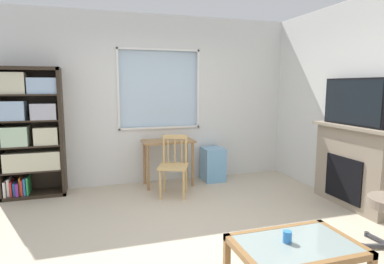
# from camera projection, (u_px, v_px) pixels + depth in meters

# --- Properties ---
(ground) EXTENTS (5.82, 5.53, 0.02)m
(ground) POSITION_uv_depth(u_px,v_px,m) (190.00, 239.00, 3.50)
(ground) COLOR beige
(wall_back_with_window) EXTENTS (4.82, 0.15, 2.78)m
(wall_back_with_window) POSITION_uv_depth(u_px,v_px,m) (150.00, 101.00, 5.44)
(wall_back_with_window) COLOR silver
(wall_back_with_window) RESTS_ON ground
(wall_right) EXTENTS (0.12, 4.73, 2.78)m
(wall_right) POSITION_uv_depth(u_px,v_px,m) (380.00, 105.00, 4.03)
(wall_right) COLOR silver
(wall_right) RESTS_ON ground
(bookshelf) EXTENTS (0.90, 0.38, 1.89)m
(bookshelf) POSITION_uv_depth(u_px,v_px,m) (30.00, 130.00, 4.73)
(bookshelf) COLOR #2D2319
(bookshelf) RESTS_ON ground
(desk_under_window) EXTENTS (0.83, 0.45, 0.75)m
(desk_under_window) POSITION_uv_depth(u_px,v_px,m) (168.00, 149.00, 5.29)
(desk_under_window) COLOR #A37547
(desk_under_window) RESTS_ON ground
(wooden_chair) EXTENTS (0.54, 0.53, 0.90)m
(wooden_chair) POSITION_uv_depth(u_px,v_px,m) (174.00, 165.00, 4.81)
(wooden_chair) COLOR tan
(wooden_chair) RESTS_ON ground
(plastic_drawer_unit) EXTENTS (0.35, 0.40, 0.57)m
(plastic_drawer_unit) POSITION_uv_depth(u_px,v_px,m) (213.00, 164.00, 5.62)
(plastic_drawer_unit) COLOR #72ADDB
(plastic_drawer_unit) RESTS_ON ground
(fireplace) EXTENTS (0.26, 1.25, 1.11)m
(fireplace) POSITION_uv_depth(u_px,v_px,m) (350.00, 166.00, 4.35)
(fireplace) COLOR gray
(fireplace) RESTS_ON ground
(tv) EXTENTS (0.06, 0.99, 0.62)m
(tv) POSITION_uv_depth(u_px,v_px,m) (353.00, 102.00, 4.23)
(tv) COLOR black
(tv) RESTS_ON fireplace
(coffee_table) EXTENTS (0.97, 0.64, 0.41)m
(coffee_table) POSITION_uv_depth(u_px,v_px,m) (296.00, 250.00, 2.55)
(coffee_table) COLOR #8C9E99
(coffee_table) RESTS_ON ground
(sippy_cup) EXTENTS (0.07, 0.07, 0.09)m
(sippy_cup) POSITION_uv_depth(u_px,v_px,m) (287.00, 237.00, 2.55)
(sippy_cup) COLOR #337FD6
(sippy_cup) RESTS_ON coffee_table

